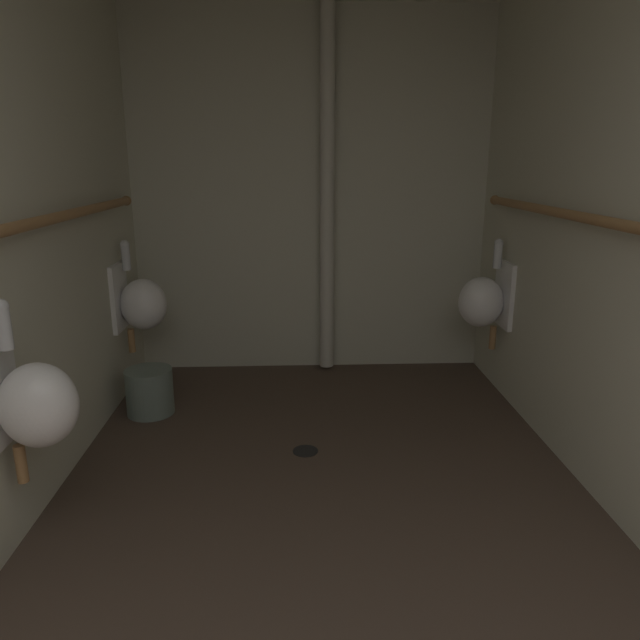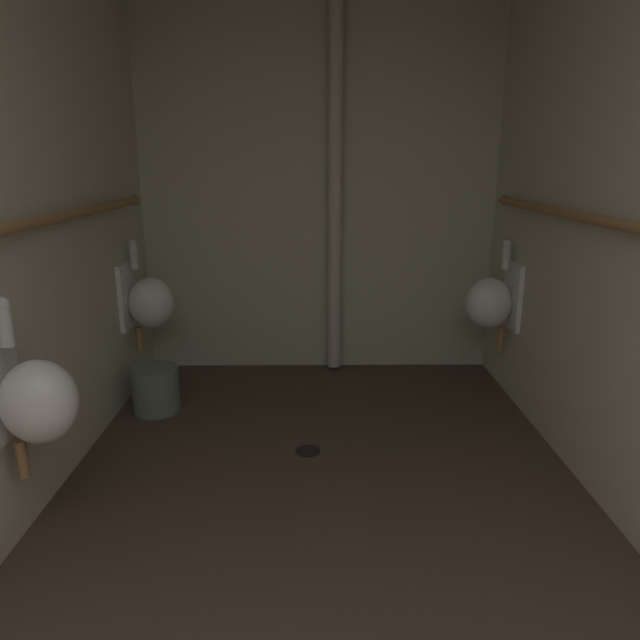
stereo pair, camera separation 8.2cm
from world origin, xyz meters
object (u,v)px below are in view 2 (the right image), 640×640
at_px(urinal_left_far, 148,301).
at_px(floor_drain, 308,450).
at_px(urinal_right_mid, 492,301).
at_px(waste_bin, 156,389).
at_px(standpipe_back_wall, 335,198).
at_px(urinal_left_mid, 33,399).

bearing_deg(urinal_left_far, floor_drain, -39.04).
bearing_deg(urinal_right_mid, floor_drain, -145.74).
height_order(urinal_left_far, waste_bin, urinal_left_far).
bearing_deg(urinal_right_mid, standpipe_back_wall, 154.01).
relative_size(standpipe_back_wall, waste_bin, 8.64).
relative_size(urinal_left_far, urinal_right_mid, 1.00).
height_order(urinal_left_mid, urinal_left_far, same).
relative_size(urinal_right_mid, waste_bin, 2.56).
bearing_deg(floor_drain, waste_bin, 150.22).
bearing_deg(standpipe_back_wall, urinal_left_mid, -120.71).
distance_m(urinal_left_mid, standpipe_back_wall, 2.55).
xyz_separation_m(urinal_left_mid, urinal_right_mid, (2.29, 1.62, 0.00)).
xyz_separation_m(urinal_left_far, urinal_right_mid, (2.29, -0.04, 0.00)).
relative_size(standpipe_back_wall, floor_drain, 18.17).
distance_m(urinal_left_far, urinal_right_mid, 2.29).
height_order(urinal_right_mid, standpipe_back_wall, standpipe_back_wall).
bearing_deg(waste_bin, floor_drain, -29.78).
xyz_separation_m(standpipe_back_wall, waste_bin, (-1.16, -0.78, -1.15)).
relative_size(urinal_left_mid, waste_bin, 2.56).
distance_m(standpipe_back_wall, waste_bin, 1.81).
distance_m(urinal_left_mid, urinal_right_mid, 2.81).
bearing_deg(floor_drain, standpipe_back_wall, 81.89).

